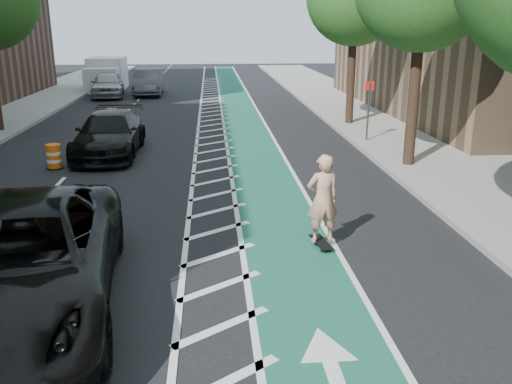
{
  "coord_description": "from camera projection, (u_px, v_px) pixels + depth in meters",
  "views": [
    {
      "loc": [
        1.42,
        -8.92,
        4.54
      ],
      "look_at": [
        2.34,
        2.22,
        1.1
      ],
      "focal_mm": 38.0,
      "sensor_mm": 36.0,
      "label": 1
    }
  ],
  "objects": [
    {
      "name": "sign_post",
      "position": [
        368.0,
        110.0,
        21.35
      ],
      "size": [
        0.35,
        0.08,
        2.47
      ],
      "color": "#4C4C4C",
      "rests_on": "ground"
    },
    {
      "name": "ground",
      "position": [
        136.0,
        290.0,
        9.72
      ],
      "size": [
        120.0,
        120.0,
        0.0
      ],
      "primitive_type": "plane",
      "color": "black",
      "rests_on": "ground"
    },
    {
      "name": "box_truck",
      "position": [
        106.0,
        75.0,
        39.75
      ],
      "size": [
        2.57,
        5.51,
        2.28
      ],
      "rotation": [
        0.0,
        0.0,
        0.02
      ],
      "color": "silver",
      "rests_on": "ground"
    },
    {
      "name": "barrel_c",
      "position": [
        112.0,
        117.0,
        25.66
      ],
      "size": [
        0.59,
        0.59,
        0.8
      ],
      "color": "#EC580C",
      "rests_on": "ground"
    },
    {
      "name": "bike_lane",
      "position": [
        256.0,
        157.0,
        19.48
      ],
      "size": [
        2.0,
        90.0,
        0.01
      ],
      "primitive_type": "cube",
      "color": "#195A40",
      "rests_on": "ground"
    },
    {
      "name": "barrel_a",
      "position": [
        54.0,
        157.0,
        17.88
      ],
      "size": [
        0.59,
        0.59,
        0.81
      ],
      "color": "#F8620D",
      "rests_on": "ground"
    },
    {
      "name": "buffer_strip",
      "position": [
        215.0,
        158.0,
        19.36
      ],
      "size": [
        1.4,
        90.0,
        0.01
      ],
      "primitive_type": "cube",
      "color": "silver",
      "rests_on": "ground"
    },
    {
      "name": "skateboard",
      "position": [
        321.0,
        242.0,
        11.61
      ],
      "size": [
        0.38,
        0.91,
        0.12
      ],
      "rotation": [
        0.0,
        0.0,
        0.15
      ],
      "color": "black",
      "rests_on": "ground"
    },
    {
      "name": "curb_right",
      "position": [
        367.0,
        153.0,
        19.78
      ],
      "size": [
        0.12,
        90.0,
        0.16
      ],
      "primitive_type": "cube",
      "color": "gray",
      "rests_on": "ground"
    },
    {
      "name": "suv_near",
      "position": [
        16.0,
        263.0,
        8.63
      ],
      "size": [
        3.82,
        6.98,
        1.85
      ],
      "primitive_type": "imported",
      "rotation": [
        0.0,
        0.0,
        0.11
      ],
      "color": "black",
      "rests_on": "ground"
    },
    {
      "name": "car_grey",
      "position": [
        148.0,
        82.0,
        36.89
      ],
      "size": [
        1.95,
        5.2,
        1.7
      ],
      "primitive_type": "imported",
      "rotation": [
        0.0,
        0.0,
        0.03
      ],
      "color": "#505054",
      "rests_on": "ground"
    },
    {
      "name": "sidewalk_right",
      "position": [
        432.0,
        152.0,
        19.98
      ],
      "size": [
        5.0,
        90.0,
        0.15
      ],
      "primitive_type": "cube",
      "color": "gray",
      "rests_on": "ground"
    },
    {
      "name": "car_silver",
      "position": [
        108.0,
        84.0,
        35.71
      ],
      "size": [
        2.52,
        5.11,
        1.67
      ],
      "primitive_type": "imported",
      "rotation": [
        0.0,
        0.0,
        0.11
      ],
      "color": "#9C9BA0",
      "rests_on": "ground"
    },
    {
      "name": "skateboarder",
      "position": [
        323.0,
        199.0,
        11.32
      ],
      "size": [
        0.76,
        0.56,
        1.91
      ],
      "primitive_type": "imported",
      "rotation": [
        0.0,
        0.0,
        3.29
      ],
      "color": "tan",
      "rests_on": "skateboard"
    },
    {
      "name": "barrel_b",
      "position": [
        132.0,
        131.0,
        21.78
      ],
      "size": [
        0.74,
        0.74,
        1.01
      ],
      "color": "orange",
      "rests_on": "ground"
    },
    {
      "name": "suv_far",
      "position": [
        110.0,
        134.0,
        19.67
      ],
      "size": [
        2.18,
        5.3,
        1.53
      ],
      "primitive_type": "imported",
      "rotation": [
        0.0,
        0.0,
        -0.01
      ],
      "color": "black",
      "rests_on": "ground"
    }
  ]
}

